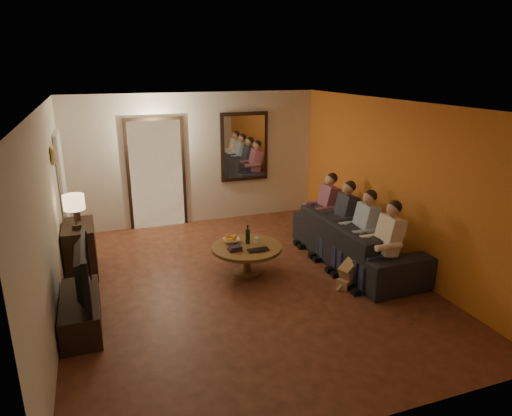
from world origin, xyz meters
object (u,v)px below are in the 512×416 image
object	(u,v)px
bowl	(231,241)
person_b	(361,235)
tv_stand	(81,312)
dog	(352,267)
table_lamp	(75,212)
person_a	(384,249)
laptop	(259,251)
person_c	(342,223)
dresser	(80,249)
person_d	(324,212)
sofa	(356,240)
coffee_table	(247,260)
tv	(76,272)
wine_bottle	(248,234)

from	to	relation	value
bowl	person_b	bearing A→B (deg)	-21.19
tv_stand	dog	size ratio (longest dim) A/B	2.18
tv_stand	person_b	size ratio (longest dim) A/B	1.02
table_lamp	person_a	bearing A→B (deg)	-23.22
tv_stand	laptop	size ratio (longest dim) A/B	3.71
person_c	bowl	xyz separation A→B (m)	(-1.87, 0.13, -0.12)
dresser	person_b	bearing A→B (deg)	-18.59
person_d	dog	bearing A→B (deg)	-102.93
sofa	person_a	xyz separation A→B (m)	(-0.10, -0.90, 0.22)
tv_stand	person_c	xyz separation A→B (m)	(4.10, 0.86, 0.40)
table_lamp	coffee_table	size ratio (longest dim) A/B	0.50
table_lamp	person_d	distance (m)	4.12
sofa	dog	bearing A→B (deg)	144.56
tv	person_d	world-z (taller)	person_d
wine_bottle	sofa	bearing A→B (deg)	-9.95
wine_bottle	coffee_table	bearing A→B (deg)	-116.57
person_a	table_lamp	bearing A→B (deg)	156.78
person_a	bowl	world-z (taller)	person_a
sofa	person_c	bearing A→B (deg)	17.09
tv_stand	person_b	bearing A→B (deg)	3.67
sofa	wine_bottle	xyz separation A→B (m)	(-1.74, 0.31, 0.23)
person_a	person_b	world-z (taller)	same
dog	coffee_table	distance (m)	1.60
wine_bottle	tv	bearing A→B (deg)	-160.52
wine_bottle	person_c	bearing A→B (deg)	-0.20
tv	person_d	distance (m)	4.35
tv_stand	person_c	distance (m)	4.21
sofa	bowl	distance (m)	2.02
person_b	person_c	bearing A→B (deg)	90.00
tv_stand	bowl	distance (m)	2.45
person_c	bowl	size ratio (longest dim) A/B	4.63
sofa	person_d	bearing A→B (deg)	5.00
bowl	wine_bottle	size ratio (longest dim) A/B	0.84
tv	person_c	size ratio (longest dim) A/B	0.98
laptop	person_c	bearing A→B (deg)	13.13
sofa	dog	world-z (taller)	sofa
person_d	dog	size ratio (longest dim) A/B	2.14
person_a	person_c	bearing A→B (deg)	90.00
tv	bowl	bearing A→B (deg)	-66.05
tv_stand	coffee_table	distance (m)	2.52
table_lamp	person_c	distance (m)	4.16
tv_stand	bowl	bearing A→B (deg)	23.95
person_c	laptop	world-z (taller)	person_c
table_lamp	tv	distance (m)	1.46
tv	person_b	world-z (taller)	person_b
dog	wine_bottle	distance (m)	1.65
person_b	wine_bottle	world-z (taller)	person_b
person_a	laptop	xyz separation A→B (m)	(-1.59, 0.83, -0.14)
sofa	tv	bearing A→B (deg)	96.29
coffee_table	bowl	bearing A→B (deg)	129.29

